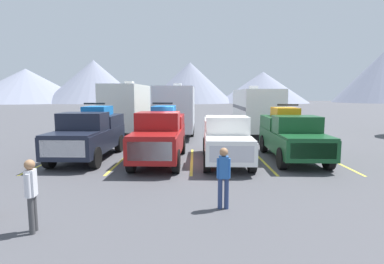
{
  "coord_description": "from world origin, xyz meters",
  "views": [
    {
      "loc": [
        0.14,
        -13.57,
        3.07
      ],
      "look_at": [
        0.0,
        1.32,
        1.2
      ],
      "focal_mm": 28.63,
      "sensor_mm": 36.0,
      "label": 1
    }
  ],
  "objects_px": {
    "pickup_truck_d": "(291,134)",
    "camper_trailer_a": "(127,107)",
    "pickup_truck_b": "(161,134)",
    "camper_trailer_b": "(177,108)",
    "camper_trailer_c": "(256,109)",
    "person_c": "(224,174)",
    "pickup_truck_c": "(226,138)",
    "person_a": "(31,191)",
    "pickup_truck_a": "(90,133)"
  },
  "relations": [
    {
      "from": "camper_trailer_b",
      "to": "person_a",
      "type": "xyz_separation_m",
      "value": [
        -2.22,
        -16.35,
        -1.08
      ]
    },
    {
      "from": "pickup_truck_c",
      "to": "camper_trailer_c",
      "type": "distance_m",
      "value": 9.5
    },
    {
      "from": "pickup_truck_a",
      "to": "pickup_truck_b",
      "type": "distance_m",
      "value": 3.5
    },
    {
      "from": "pickup_truck_a",
      "to": "camper_trailer_c",
      "type": "relative_size",
      "value": 0.63
    },
    {
      "from": "pickup_truck_b",
      "to": "camper_trailer_b",
      "type": "height_order",
      "value": "camper_trailer_b"
    },
    {
      "from": "pickup_truck_d",
      "to": "camper_trailer_b",
      "type": "relative_size",
      "value": 0.6
    },
    {
      "from": "pickup_truck_c",
      "to": "camper_trailer_b",
      "type": "relative_size",
      "value": 0.61
    },
    {
      "from": "camper_trailer_a",
      "to": "camper_trailer_b",
      "type": "height_order",
      "value": "camper_trailer_a"
    },
    {
      "from": "person_a",
      "to": "person_c",
      "type": "bearing_deg",
      "value": 18.49
    },
    {
      "from": "pickup_truck_a",
      "to": "pickup_truck_c",
      "type": "distance_m",
      "value": 6.44
    },
    {
      "from": "pickup_truck_b",
      "to": "person_a",
      "type": "relative_size",
      "value": 3.44
    },
    {
      "from": "pickup_truck_c",
      "to": "pickup_truck_d",
      "type": "distance_m",
      "value": 3.21
    },
    {
      "from": "pickup_truck_a",
      "to": "pickup_truck_c",
      "type": "bearing_deg",
      "value": -5.96
    },
    {
      "from": "camper_trailer_a",
      "to": "person_a",
      "type": "height_order",
      "value": "camper_trailer_a"
    },
    {
      "from": "pickup_truck_d",
      "to": "camper_trailer_c",
      "type": "xyz_separation_m",
      "value": [
        -0.05,
        8.33,
        0.76
      ]
    },
    {
      "from": "camper_trailer_b",
      "to": "camper_trailer_a",
      "type": "bearing_deg",
      "value": -179.15
    },
    {
      "from": "person_a",
      "to": "pickup_truck_a",
      "type": "bearing_deg",
      "value": 100.17
    },
    {
      "from": "pickup_truck_b",
      "to": "camper_trailer_b",
      "type": "xyz_separation_m",
      "value": [
        0.2,
        9.0,
        0.8
      ]
    },
    {
      "from": "pickup_truck_b",
      "to": "camper_trailer_b",
      "type": "distance_m",
      "value": 9.04
    },
    {
      "from": "pickup_truck_b",
      "to": "pickup_truck_c",
      "type": "bearing_deg",
      "value": -1.81
    },
    {
      "from": "pickup_truck_d",
      "to": "camper_trailer_a",
      "type": "relative_size",
      "value": 0.71
    },
    {
      "from": "camper_trailer_a",
      "to": "pickup_truck_b",
      "type": "bearing_deg",
      "value": -68.67
    },
    {
      "from": "pickup_truck_d",
      "to": "camper_trailer_a",
      "type": "distance_m",
      "value": 12.81
    },
    {
      "from": "camper_trailer_b",
      "to": "pickup_truck_a",
      "type": "bearing_deg",
      "value": -113.38
    },
    {
      "from": "pickup_truck_c",
      "to": "person_c",
      "type": "relative_size",
      "value": 3.3
    },
    {
      "from": "person_a",
      "to": "pickup_truck_d",
      "type": "bearing_deg",
      "value": 44.06
    },
    {
      "from": "person_a",
      "to": "pickup_truck_b",
      "type": "bearing_deg",
      "value": 74.59
    },
    {
      "from": "pickup_truck_c",
      "to": "pickup_truck_d",
      "type": "xyz_separation_m",
      "value": [
        3.15,
        0.61,
        0.09
      ]
    },
    {
      "from": "person_a",
      "to": "person_c",
      "type": "relative_size",
      "value": 1.0
    },
    {
      "from": "pickup_truck_b",
      "to": "person_c",
      "type": "relative_size",
      "value": 3.43
    },
    {
      "from": "pickup_truck_a",
      "to": "camper_trailer_b",
      "type": "height_order",
      "value": "camper_trailer_b"
    },
    {
      "from": "camper_trailer_b",
      "to": "camper_trailer_c",
      "type": "bearing_deg",
      "value": -1.54
    },
    {
      "from": "camper_trailer_c",
      "to": "person_c",
      "type": "height_order",
      "value": "camper_trailer_c"
    },
    {
      "from": "pickup_truck_c",
      "to": "camper_trailer_a",
      "type": "relative_size",
      "value": 0.72
    },
    {
      "from": "camper_trailer_a",
      "to": "camper_trailer_c",
      "type": "distance_m",
      "value": 9.55
    },
    {
      "from": "camper_trailer_c",
      "to": "person_c",
      "type": "bearing_deg",
      "value": -104.19
    },
    {
      "from": "camper_trailer_c",
      "to": "person_c",
      "type": "xyz_separation_m",
      "value": [
        -3.73,
        -14.74,
        -0.98
      ]
    },
    {
      "from": "pickup_truck_c",
      "to": "camper_trailer_b",
      "type": "distance_m",
      "value": 9.55
    },
    {
      "from": "pickup_truck_b",
      "to": "pickup_truck_c",
      "type": "xyz_separation_m",
      "value": [
        2.96,
        -0.09,
        -0.15
      ]
    },
    {
      "from": "pickup_truck_c",
      "to": "pickup_truck_d",
      "type": "relative_size",
      "value": 1.01
    },
    {
      "from": "camper_trailer_b",
      "to": "camper_trailer_c",
      "type": "xyz_separation_m",
      "value": [
        5.86,
        -0.16,
        -0.1
      ]
    },
    {
      "from": "camper_trailer_b",
      "to": "camper_trailer_c",
      "type": "height_order",
      "value": "camper_trailer_b"
    },
    {
      "from": "pickup_truck_d",
      "to": "camper_trailer_a",
      "type": "xyz_separation_m",
      "value": [
        -9.6,
        8.43,
        0.94
      ]
    },
    {
      "from": "pickup_truck_c",
      "to": "pickup_truck_b",
      "type": "bearing_deg",
      "value": 178.19
    },
    {
      "from": "person_c",
      "to": "pickup_truck_c",
      "type": "bearing_deg",
      "value": 83.77
    },
    {
      "from": "pickup_truck_b",
      "to": "pickup_truck_c",
      "type": "relative_size",
      "value": 1.04
    },
    {
      "from": "pickup_truck_d",
      "to": "person_a",
      "type": "height_order",
      "value": "pickup_truck_d"
    },
    {
      "from": "pickup_truck_b",
      "to": "camper_trailer_a",
      "type": "xyz_separation_m",
      "value": [
        -3.49,
        8.95,
        0.87
      ]
    },
    {
      "from": "pickup_truck_c",
      "to": "camper_trailer_c",
      "type": "relative_size",
      "value": 0.63
    },
    {
      "from": "pickup_truck_b",
      "to": "pickup_truck_c",
      "type": "height_order",
      "value": "pickup_truck_b"
    }
  ]
}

